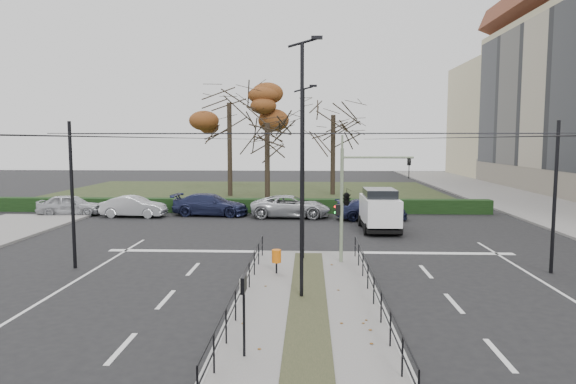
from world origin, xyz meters
The scene contains 21 objects.
ground centered at (0.00, 0.00, 0.00)m, with size 140.00×140.00×0.00m, color black.
median_island centered at (0.00, -2.50, 0.07)m, with size 4.40×15.00×0.14m, color slate.
sidewalk_east centered at (18.00, 22.00, 0.07)m, with size 8.00×90.00×0.14m, color slate.
park centered at (-6.00, 32.00, 0.05)m, with size 38.00×26.00×0.10m, color #232E17.
hedge centered at (-6.00, 18.60, 0.50)m, with size 38.00×1.00×1.00m, color black.
median_railing centered at (0.00, -2.60, 0.98)m, with size 4.14×13.24×0.92m.
catenary centered at (0.00, 1.62, 3.42)m, with size 20.00×34.00×6.00m.
traffic_light centered at (1.65, 3.00, 2.91)m, with size 3.24×1.86×4.76m.
litter_bin centered at (-1.23, 0.98, 0.80)m, with size 0.36×0.36×0.92m.
info_panel centered at (-1.51, -6.64, 1.67)m, with size 0.11×0.51×1.95m.
streetlamp_median_near centered at (-0.20, -1.93, 4.37)m, with size 0.70×0.14×8.33m.
streetlamp_median_far centered at (-0.22, 3.52, 3.91)m, with size 0.62×0.13×7.41m.
parked_car_first centered at (-16.64, 16.52, 0.74)m, with size 1.75×4.35×1.48m, color #AAADB2.
parked_car_second centered at (-11.98, 15.99, 0.72)m, with size 1.52×4.36×1.44m, color #AAADB2.
parked_car_third centered at (-6.87, 16.91, 0.76)m, with size 2.14×5.27×1.53m, color #1C2142.
parked_car_fourth centered at (-1.23, 16.27, 0.75)m, with size 2.49×5.40×1.50m, color #AAADB2.
white_van centered at (4.10, 11.38, 1.27)m, with size 2.13×4.58×2.43m.
rust_tree centered at (-7.34, 28.86, 8.64)m, with size 9.09×9.09×11.24m.
bare_tree_center centered at (2.23, 30.39, 7.04)m, with size 6.31×6.31×9.96m.
bare_tree_near centered at (-3.53, 24.78, 6.20)m, with size 5.56×5.56×8.76m.
parked_car_fifth centered at (4.11, 15.42, 0.68)m, with size 1.91×4.69×1.36m, color #1C2142.
Camera 1 is at (0.03, -18.29, 5.24)m, focal length 32.00 mm.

